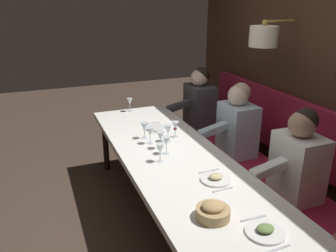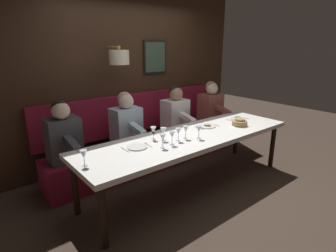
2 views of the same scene
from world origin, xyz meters
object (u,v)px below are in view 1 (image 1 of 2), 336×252
at_px(diner_far, 199,100).
at_px(wine_glass_3, 168,130).
at_px(wine_glass_7, 160,137).
at_px(wine_glass_0, 160,149).
at_px(diner_near, 298,158).
at_px(diner_middle, 237,122).
at_px(dining_table, 177,165).
at_px(wine_glass_5, 166,142).
at_px(bread_bowl, 213,211).
at_px(wine_glass_2, 150,132).
at_px(wine_glass_1, 144,127).
at_px(wine_glass_6, 130,102).
at_px(wine_glass_4, 175,126).

relative_size(diner_far, wine_glass_3, 4.82).
bearing_deg(diner_far, wine_glass_7, -131.03).
distance_m(wine_glass_0, wine_glass_3, 0.45).
xyz_separation_m(diner_near, diner_middle, (0.00, 0.93, 0.00)).
bearing_deg(dining_table, wine_glass_5, 108.85).
bearing_deg(bread_bowl, wine_glass_2, 89.47).
distance_m(diner_far, wine_glass_3, 1.25).
relative_size(dining_table, diner_far, 3.90).
height_order(wine_glass_5, wine_glass_7, same).
bearing_deg(diner_middle, wine_glass_7, -169.36).
xyz_separation_m(wine_glass_1, wine_glass_6, (0.10, 0.89, 0.00)).
distance_m(wine_glass_0, bread_bowl, 0.88).
bearing_deg(wine_glass_2, wine_glass_7, -70.22).
distance_m(diner_middle, wine_glass_3, 0.81).
height_order(diner_middle, wine_glass_2, diner_middle).
bearing_deg(diner_near, wine_glass_5, 146.02).
height_order(wine_glass_2, wine_glass_3, same).
distance_m(dining_table, diner_far, 1.61).
distance_m(wine_glass_6, wine_glass_7, 1.18).
bearing_deg(wine_glass_0, wine_glass_6, 84.68).
height_order(wine_glass_1, wine_glass_5, same).
bearing_deg(wine_glass_5, wine_glass_3, 65.53).
height_order(wine_glass_0, wine_glass_1, same).
bearing_deg(wine_glass_2, wine_glass_5, -77.37).
bearing_deg(wine_glass_3, wine_glass_5, -114.47).
relative_size(diner_far, wine_glass_1, 4.82).
distance_m(dining_table, bread_bowl, 0.88).
xyz_separation_m(diner_far, wine_glass_6, (-0.90, 0.10, 0.04)).
height_order(diner_far, wine_glass_3, diner_far).
bearing_deg(wine_glass_7, wine_glass_0, -110.69).
xyz_separation_m(dining_table, diner_far, (0.88, 1.34, 0.13)).
relative_size(diner_middle, wine_glass_4, 4.82).
distance_m(diner_near, wine_glass_1, 1.45).
height_order(diner_near, diner_far, same).
height_order(wine_glass_1, wine_glass_7, same).
relative_size(diner_middle, bread_bowl, 3.60).
xyz_separation_m(wine_glass_2, wine_glass_3, (0.18, -0.01, 0.00)).
bearing_deg(wine_glass_3, wine_glass_6, 94.94).
height_order(diner_middle, wine_glass_1, diner_middle).
bearing_deg(diner_near, wine_glass_0, 154.30).
bearing_deg(dining_table, wine_glass_4, 69.35).
bearing_deg(bread_bowl, wine_glass_4, 77.44).
height_order(dining_table, wine_glass_5, wine_glass_5).
bearing_deg(wine_glass_2, diner_middle, 1.83).
distance_m(wine_glass_0, wine_glass_6, 1.44).
bearing_deg(diner_near, diner_far, 90.00).
distance_m(wine_glass_5, wine_glass_6, 1.31).
height_order(wine_glass_6, wine_glass_7, same).
relative_size(diner_middle, diner_far, 1.00).
height_order(diner_near, wine_glass_0, diner_near).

